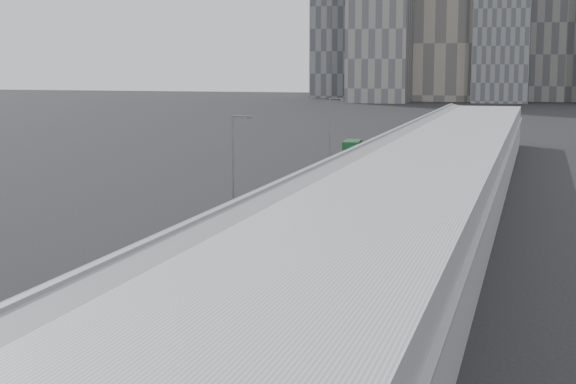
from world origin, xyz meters
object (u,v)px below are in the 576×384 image
at_px(street_lamp_near, 235,160).
at_px(shipping_container, 352,149).
at_px(bus_1, 163,290).
at_px(street_lamp_far, 331,128).
at_px(bus_3, 304,208).
at_px(bus_5, 364,173).
at_px(bus_6, 378,160).
at_px(suv, 383,139).
at_px(bus_2, 252,241).
at_px(bus_7, 397,148).
at_px(bus_4, 327,189).
at_px(bus_8, 409,143).

bearing_deg(street_lamp_near, shipping_container, 90.78).
bearing_deg(bus_1, street_lamp_far, 92.19).
xyz_separation_m(bus_3, shipping_container, (-7.79, 58.17, -0.37)).
bearing_deg(street_lamp_near, bus_5, 73.74).
xyz_separation_m(bus_1, street_lamp_far, (-7.29, 72.63, 3.85)).
height_order(bus_1, shipping_container, bus_1).
bearing_deg(bus_6, suv, 104.35).
xyz_separation_m(bus_1, bus_3, (0.28, 29.98, -0.04)).
bearing_deg(bus_1, suv, 89.88).
height_order(bus_2, suv, bus_2).
relative_size(bus_5, suv, 2.21).
distance_m(bus_6, street_lamp_far, 8.15).
xyz_separation_m(bus_1, street_lamp_near, (-6.74, 31.54, 3.84)).
height_order(bus_6, shipping_container, bus_6).
bearing_deg(street_lamp_near, bus_2, -66.86).
bearing_deg(bus_3, street_lamp_near, 169.18).
distance_m(bus_7, suv, 25.87).
bearing_deg(street_lamp_far, bus_4, -77.44).
bearing_deg(shipping_container, bus_6, -73.37).
relative_size(bus_1, bus_8, 1.12).
bearing_deg(bus_6, street_lamp_near, -93.54).
xyz_separation_m(bus_3, bus_4, (-0.63, 11.52, 0.04)).
distance_m(bus_2, shipping_container, 73.50).
bearing_deg(bus_3, bus_2, -88.20).
bearing_deg(bus_8, street_lamp_near, -101.22).
bearing_deg(shipping_container, bus_8, 49.72).
distance_m(street_lamp_near, street_lamp_far, 41.10).
bearing_deg(bus_4, bus_1, -83.72).
distance_m(bus_2, bus_5, 41.20).
bearing_deg(bus_7, bus_6, -88.50).
height_order(bus_7, suv, bus_7).
relative_size(bus_6, bus_8, 1.02).
distance_m(bus_2, bus_8, 83.53).
bearing_deg(street_lamp_near, suv, 89.94).
bearing_deg(bus_4, bus_3, -81.07).
height_order(bus_1, street_lamp_near, street_lamp_near).
distance_m(bus_5, street_lamp_far, 18.53).
xyz_separation_m(bus_6, bus_8, (0.14, 27.77, -0.03)).
height_order(bus_5, bus_6, bus_5).
distance_m(bus_6, bus_7, 15.40).
bearing_deg(bus_7, bus_4, -87.99).
xyz_separation_m(bus_2, bus_3, (-0.02, 14.92, 0.07)).
bearing_deg(street_lamp_near, bus_7, 83.24).
bearing_deg(bus_2, bus_1, -91.19).
bearing_deg(bus_3, suv, 96.59).
xyz_separation_m(bus_8, street_lamp_near, (-6.45, -67.06, 4.03)).
height_order(bus_5, street_lamp_far, street_lamp_far).
distance_m(bus_2, suv, 96.46).
height_order(bus_2, bus_5, bus_5).
distance_m(bus_4, bus_5, 14.79).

